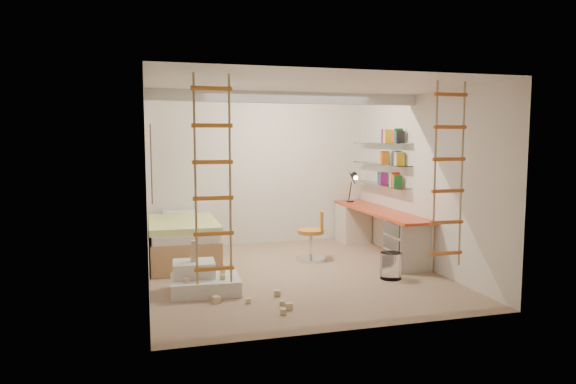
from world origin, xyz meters
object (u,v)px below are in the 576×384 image
object	(u,v)px
swivel_chair	(312,242)
play_platform	(202,280)
bed	(183,240)
desk	(378,230)

from	to	relation	value
swivel_chair	play_platform	distance (m)	2.22
swivel_chair	play_platform	xyz separation A→B (m)	(-1.86, -1.21, -0.15)
swivel_chair	bed	bearing A→B (deg)	164.64
bed	play_platform	distance (m)	1.77
play_platform	desk	bearing A→B (deg)	24.36
desk	bed	xyz separation A→B (m)	(-3.20, 0.36, -0.07)
swivel_chair	play_platform	bearing A→B (deg)	-146.95
desk	swivel_chair	xyz separation A→B (m)	(-1.21, -0.18, -0.11)
swivel_chair	play_platform	size ratio (longest dim) A/B	0.91
desk	bed	bearing A→B (deg)	173.51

